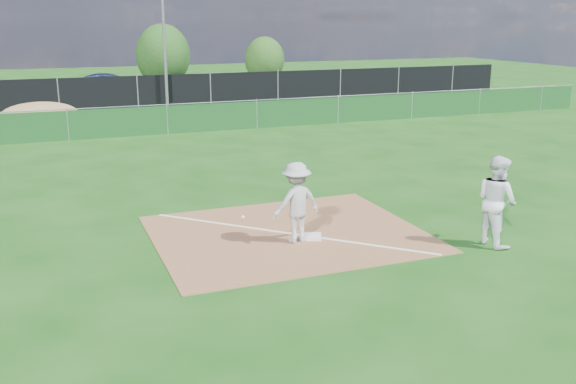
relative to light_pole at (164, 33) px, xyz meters
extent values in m
plane|color=#13450E|center=(-1.50, -12.70, -4.00)|extent=(90.00, 90.00, 0.00)
cube|color=brown|center=(-1.50, -21.70, -3.99)|extent=(6.00, 5.00, 0.02)
cube|color=white|center=(-1.50, -21.70, -3.98)|extent=(5.01, 5.01, 0.01)
cube|color=#113E17|center=(-1.50, -7.70, -3.40)|extent=(44.00, 0.05, 1.20)
ellipsoid|color=olive|center=(-6.50, -4.20, -3.42)|extent=(3.38, 2.60, 1.17)
cube|color=black|center=(-1.50, 0.30, -3.10)|extent=(46.00, 0.04, 1.80)
cube|color=black|center=(-1.50, 5.30, -4.00)|extent=(46.00, 9.00, 0.01)
cylinder|color=slate|center=(0.00, 0.00, 0.00)|extent=(0.16, 0.16, 8.00)
cube|color=white|center=(-1.11, -22.22, -3.94)|extent=(0.50, 0.50, 0.08)
imported|color=silver|center=(-1.52, -22.26, -3.09)|extent=(1.24, 0.84, 1.78)
sphere|color=white|center=(-2.80, -22.44, -3.22)|extent=(0.08, 0.08, 0.08)
imported|color=white|center=(2.44, -23.96, -3.01)|extent=(0.80, 1.00, 1.98)
imported|color=#AAADB2|center=(-5.67, 5.21, -3.27)|extent=(4.46, 2.42, 1.44)
imported|color=#101931|center=(-2.44, 4.82, -3.22)|extent=(4.92, 2.57, 1.54)
imported|color=black|center=(2.23, 4.12, -3.26)|extent=(5.46, 3.75, 1.47)
cylinder|color=#382316|center=(1.83, 10.34, -3.38)|extent=(0.24, 0.24, 1.23)
ellipsoid|color=#1B4714|center=(1.83, 10.34, -1.74)|extent=(3.70, 3.70, 4.25)
cylinder|color=#382316|center=(9.29, 10.52, -3.52)|extent=(0.24, 0.24, 0.97)
ellipsoid|color=#214C15|center=(9.29, 10.52, -2.22)|extent=(2.91, 2.91, 3.34)
camera|label=1|loc=(-6.57, -34.65, 0.81)|focal=40.00mm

